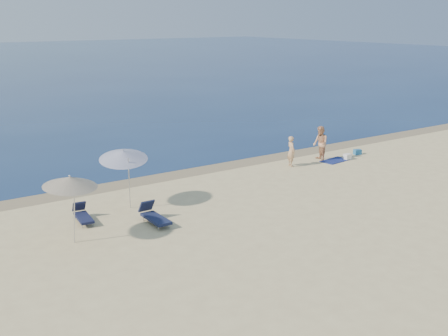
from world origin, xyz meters
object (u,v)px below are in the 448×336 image
object	(u,v)px
umbrella_near	(123,155)
blue_cooler	(357,152)
person_left	(291,151)
person_right	(320,143)

from	to	relation	value
umbrella_near	blue_cooler	bearing A→B (deg)	27.94
blue_cooler	umbrella_near	world-z (taller)	umbrella_near
person_left	umbrella_near	size ratio (longest dim) A/B	0.61
person_left	person_right	xyz separation A→B (m)	(2.15, 0.03, 0.14)
blue_cooler	person_left	bearing A→B (deg)	-169.11
person_left	blue_cooler	xyz separation A→B (m)	(4.92, -0.21, -0.67)
blue_cooler	umbrella_near	distance (m)	15.22
person_right	umbrella_near	size ratio (longest dim) A/B	0.72
person_left	umbrella_near	distance (m)	10.29
person_left	blue_cooler	world-z (taller)	person_left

